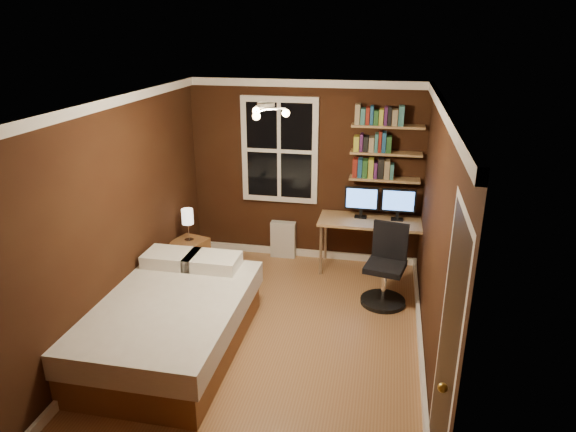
% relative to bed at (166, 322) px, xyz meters
% --- Properties ---
extents(floor, '(4.20, 4.20, 0.00)m').
position_rel_bed_xyz_m(floor, '(1.00, 0.45, -0.31)').
color(floor, brown).
rests_on(floor, ground).
extents(wall_back, '(3.20, 0.04, 2.50)m').
position_rel_bed_xyz_m(wall_back, '(1.00, 2.55, 0.94)').
color(wall_back, black).
rests_on(wall_back, ground).
extents(wall_left, '(0.04, 4.20, 2.50)m').
position_rel_bed_xyz_m(wall_left, '(-0.60, 0.45, 0.94)').
color(wall_left, black).
rests_on(wall_left, ground).
extents(wall_right, '(0.04, 4.20, 2.50)m').
position_rel_bed_xyz_m(wall_right, '(2.60, 0.45, 0.94)').
color(wall_right, black).
rests_on(wall_right, ground).
extents(ceiling, '(3.20, 4.20, 0.02)m').
position_rel_bed_xyz_m(ceiling, '(1.00, 0.45, 2.19)').
color(ceiling, white).
rests_on(ceiling, wall_back).
extents(window, '(1.06, 0.06, 1.46)m').
position_rel_bed_xyz_m(window, '(0.65, 2.51, 1.24)').
color(window, white).
rests_on(window, wall_back).
extents(door, '(0.03, 0.82, 2.05)m').
position_rel_bed_xyz_m(door, '(2.59, -1.10, 0.72)').
color(door, black).
rests_on(door, ground).
extents(door_knob, '(0.06, 0.06, 0.06)m').
position_rel_bed_xyz_m(door_knob, '(2.55, -1.40, 0.69)').
color(door_knob, gold).
rests_on(door_knob, door).
extents(ceiling_fixture, '(0.44, 0.44, 0.18)m').
position_rel_bed_xyz_m(ceiling_fixture, '(1.00, 0.35, 2.09)').
color(ceiling_fixture, beige).
rests_on(ceiling_fixture, ceiling).
extents(bookshelf_lower, '(0.92, 0.22, 0.03)m').
position_rel_bed_xyz_m(bookshelf_lower, '(2.08, 2.43, 0.94)').
color(bookshelf_lower, '#9D7C4C').
rests_on(bookshelf_lower, wall_back).
extents(books_row_lower, '(0.48, 0.16, 0.23)m').
position_rel_bed_xyz_m(books_row_lower, '(2.08, 2.43, 1.07)').
color(books_row_lower, maroon).
rests_on(books_row_lower, bookshelf_lower).
extents(bookshelf_middle, '(0.92, 0.22, 0.03)m').
position_rel_bed_xyz_m(bookshelf_middle, '(2.08, 2.43, 1.29)').
color(bookshelf_middle, '#9D7C4C').
rests_on(bookshelf_middle, wall_back).
extents(books_row_middle, '(0.48, 0.16, 0.23)m').
position_rel_bed_xyz_m(books_row_middle, '(2.08, 2.43, 1.42)').
color(books_row_middle, navy).
rests_on(books_row_middle, bookshelf_middle).
extents(bookshelf_upper, '(0.92, 0.22, 0.03)m').
position_rel_bed_xyz_m(bookshelf_upper, '(2.08, 2.43, 1.64)').
color(bookshelf_upper, '#9D7C4C').
rests_on(bookshelf_upper, wall_back).
extents(books_row_upper, '(0.60, 0.16, 0.23)m').
position_rel_bed_xyz_m(books_row_upper, '(2.08, 2.43, 1.77)').
color(books_row_upper, '#255827').
rests_on(books_row_upper, bookshelf_upper).
extents(bed, '(1.53, 2.12, 0.72)m').
position_rel_bed_xyz_m(bed, '(0.00, 0.00, 0.00)').
color(bed, brown).
rests_on(bed, ground).
extents(nightstand, '(0.49, 0.49, 0.50)m').
position_rel_bed_xyz_m(nightstand, '(-0.38, 1.63, -0.06)').
color(nightstand, brown).
rests_on(nightstand, ground).
extents(bedside_lamp, '(0.15, 0.15, 0.44)m').
position_rel_bed_xyz_m(bedside_lamp, '(-0.38, 1.63, 0.41)').
color(bedside_lamp, beige).
rests_on(bedside_lamp, nightstand).
extents(radiator, '(0.35, 0.12, 0.53)m').
position_rel_bed_xyz_m(radiator, '(0.71, 2.45, -0.04)').
color(radiator, beige).
rests_on(radiator, ground).
extents(desk, '(1.54, 0.58, 0.73)m').
position_rel_bed_xyz_m(desk, '(2.03, 2.24, 0.36)').
color(desk, '#9D7C4C').
rests_on(desk, ground).
extents(monitor_left, '(0.45, 0.12, 0.43)m').
position_rel_bed_xyz_m(monitor_left, '(1.80, 2.32, 0.64)').
color(monitor_left, black).
rests_on(monitor_left, desk).
extents(monitor_right, '(0.45, 0.12, 0.43)m').
position_rel_bed_xyz_m(monitor_right, '(2.28, 2.32, 0.64)').
color(monitor_right, black).
rests_on(monitor_right, desk).
extents(desk_lamp, '(0.14, 0.32, 0.44)m').
position_rel_bed_xyz_m(desk_lamp, '(2.69, 2.15, 0.64)').
color(desk_lamp, silver).
rests_on(desk_lamp, desk).
extents(office_chair, '(0.54, 0.54, 0.98)m').
position_rel_bed_xyz_m(office_chair, '(2.17, 1.42, 0.06)').
color(office_chair, black).
rests_on(office_chair, ground).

